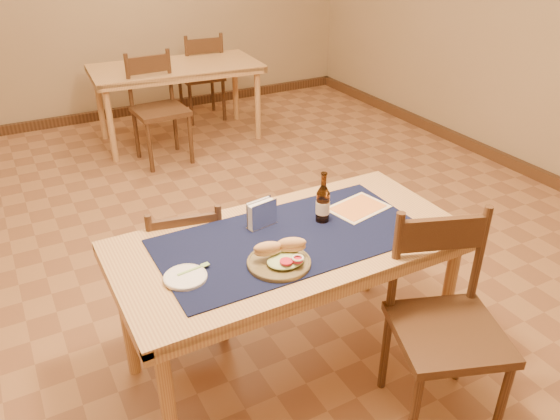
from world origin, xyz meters
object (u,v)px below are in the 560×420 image
main_table (290,254)px  sandwich_plate (281,258)px  chair_main_near (445,322)px  beer_bottle (323,203)px  chair_main_far (186,265)px  back_table (176,74)px  napkin_holder (262,214)px

main_table → sandwich_plate: bearing=-130.5°
chair_main_near → beer_bottle: beer_bottle is taller
sandwich_plate → beer_bottle: size_ratio=1.08×
chair_main_far → beer_bottle: beer_bottle is taller
back_table → napkin_holder: size_ratio=10.59×
sandwich_plate → napkin_holder: napkin_holder is taller
chair_main_near → beer_bottle: 0.75m
chair_main_near → main_table: bearing=128.5°
main_table → back_table: size_ratio=0.97×
chair_main_far → beer_bottle: size_ratio=3.31×
napkin_holder → sandwich_plate: bearing=-102.9°
napkin_holder → chair_main_near: bearing=-54.4°
sandwich_plate → main_table: bearing=49.5°
main_table → napkin_holder: napkin_holder is taller
chair_main_near → napkin_holder: bearing=125.6°
main_table → beer_bottle: 0.28m
napkin_holder → main_table: bearing=-66.9°
back_table → beer_bottle: 3.25m
back_table → napkin_holder: bearing=-101.7°
sandwich_plate → chair_main_far: bearing=108.5°
chair_main_far → back_table: bearing=71.6°
back_table → sandwich_plate: bearing=-101.8°
chair_main_far → beer_bottle: 0.81m
main_table → chair_main_near: chair_main_near is taller
chair_main_far → beer_bottle: bearing=-36.3°
sandwich_plate → beer_bottle: bearing=33.1°
main_table → back_table: bearing=80.0°
main_table → chair_main_near: 0.74m
chair_main_near → napkin_holder: size_ratio=6.23×
chair_main_near → sandwich_plate: (-0.59, 0.40, 0.28)m
chair_main_far → sandwich_plate: sandwich_plate is taller
chair_main_near → napkin_holder: 0.94m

